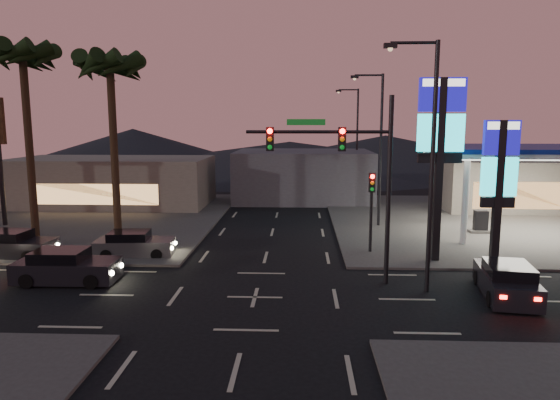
{
  "coord_description": "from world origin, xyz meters",
  "views": [
    {
      "loc": [
        1.81,
        -18.95,
        6.85
      ],
      "look_at": [
        0.75,
        6.03,
        3.0
      ],
      "focal_mm": 32.0,
      "sensor_mm": 36.0,
      "label": 1
    }
  ],
  "objects_px": {
    "gas_station": "(535,153)",
    "car_lane_b_mid": "(12,245)",
    "traffic_signal_mast": "(348,163)",
    "car_lane_b_front": "(134,245)",
    "pylon_sign_tall": "(441,133)",
    "car_lane_a_front": "(66,267)",
    "pylon_sign_short": "(499,171)",
    "suv_station": "(506,281)"
  },
  "relations": [
    {
      "from": "pylon_sign_tall",
      "to": "car_lane_a_front",
      "type": "bearing_deg",
      "value": -166.88
    },
    {
      "from": "gas_station",
      "to": "pylon_sign_short",
      "type": "relative_size",
      "value": 1.74
    },
    {
      "from": "gas_station",
      "to": "car_lane_b_mid",
      "type": "distance_m",
      "value": 30.12
    },
    {
      "from": "traffic_signal_mast",
      "to": "car_lane_a_front",
      "type": "height_order",
      "value": "traffic_signal_mast"
    },
    {
      "from": "suv_station",
      "to": "traffic_signal_mast",
      "type": "bearing_deg",
      "value": 166.4
    },
    {
      "from": "gas_station",
      "to": "car_lane_b_mid",
      "type": "bearing_deg",
      "value": -167.24
    },
    {
      "from": "gas_station",
      "to": "traffic_signal_mast",
      "type": "bearing_deg",
      "value": -140.72
    },
    {
      "from": "pylon_sign_tall",
      "to": "car_lane_a_front",
      "type": "height_order",
      "value": "pylon_sign_tall"
    },
    {
      "from": "gas_station",
      "to": "car_lane_a_front",
      "type": "relative_size",
      "value": 2.73
    },
    {
      "from": "pylon_sign_short",
      "to": "traffic_signal_mast",
      "type": "bearing_deg",
      "value": -160.87
    },
    {
      "from": "pylon_sign_short",
      "to": "car_lane_a_front",
      "type": "bearing_deg",
      "value": -171.39
    },
    {
      "from": "pylon_sign_tall",
      "to": "traffic_signal_mast",
      "type": "height_order",
      "value": "pylon_sign_tall"
    },
    {
      "from": "pylon_sign_short",
      "to": "suv_station",
      "type": "xyz_separation_m",
      "value": [
        -1.01,
        -4.02,
        -4.0
      ]
    },
    {
      "from": "suv_station",
      "to": "car_lane_b_front",
      "type": "bearing_deg",
      "value": 162.16
    },
    {
      "from": "traffic_signal_mast",
      "to": "car_lane_b_front",
      "type": "xyz_separation_m",
      "value": [
        -10.61,
        3.91,
        -4.61
      ]
    },
    {
      "from": "traffic_signal_mast",
      "to": "car_lane_a_front",
      "type": "relative_size",
      "value": 1.79
    },
    {
      "from": "pylon_sign_short",
      "to": "car_lane_a_front",
      "type": "distance_m",
      "value": 20.0
    },
    {
      "from": "pylon_sign_short",
      "to": "gas_station",
      "type": "bearing_deg",
      "value": 56.31
    },
    {
      "from": "pylon_sign_tall",
      "to": "traffic_signal_mast",
      "type": "bearing_deg",
      "value": -143.48
    },
    {
      "from": "car_lane_a_front",
      "to": "car_lane_b_mid",
      "type": "distance_m",
      "value": 6.06
    },
    {
      "from": "gas_station",
      "to": "car_lane_b_mid",
      "type": "relative_size",
      "value": 2.77
    },
    {
      "from": "car_lane_b_front",
      "to": "car_lane_b_mid",
      "type": "distance_m",
      "value": 6.22
    },
    {
      "from": "traffic_signal_mast",
      "to": "suv_station",
      "type": "xyz_separation_m",
      "value": [
        6.23,
        -1.51,
        -4.57
      ]
    },
    {
      "from": "car_lane_a_front",
      "to": "suv_station",
      "type": "distance_m",
      "value": 18.4
    },
    {
      "from": "pylon_sign_short",
      "to": "traffic_signal_mast",
      "type": "distance_m",
      "value": 7.69
    },
    {
      "from": "traffic_signal_mast",
      "to": "car_lane_b_mid",
      "type": "distance_m",
      "value": 17.76
    },
    {
      "from": "pylon_sign_short",
      "to": "car_lane_b_front",
      "type": "height_order",
      "value": "pylon_sign_short"
    },
    {
      "from": "pylon_sign_short",
      "to": "car_lane_a_front",
      "type": "xyz_separation_m",
      "value": [
        -19.38,
        -2.93,
        -3.99
      ]
    },
    {
      "from": "car_lane_b_front",
      "to": "car_lane_a_front",
      "type": "bearing_deg",
      "value": -109.39
    },
    {
      "from": "traffic_signal_mast",
      "to": "suv_station",
      "type": "bearing_deg",
      "value": -13.6
    },
    {
      "from": "car_lane_b_mid",
      "to": "suv_station",
      "type": "relative_size",
      "value": 0.99
    },
    {
      "from": "car_lane_b_mid",
      "to": "suv_station",
      "type": "distance_m",
      "value": 23.57
    },
    {
      "from": "traffic_signal_mast",
      "to": "car_lane_b_front",
      "type": "distance_m",
      "value": 12.21
    },
    {
      "from": "traffic_signal_mast",
      "to": "suv_station",
      "type": "distance_m",
      "value": 7.87
    },
    {
      "from": "pylon_sign_short",
      "to": "car_lane_b_mid",
      "type": "height_order",
      "value": "pylon_sign_short"
    },
    {
      "from": "gas_station",
      "to": "car_lane_b_front",
      "type": "height_order",
      "value": "gas_station"
    },
    {
      "from": "pylon_sign_short",
      "to": "suv_station",
      "type": "distance_m",
      "value": 5.76
    },
    {
      "from": "gas_station",
      "to": "pylon_sign_tall",
      "type": "relative_size",
      "value": 1.36
    },
    {
      "from": "pylon_sign_short",
      "to": "car_lane_a_front",
      "type": "relative_size",
      "value": 1.57
    },
    {
      "from": "gas_station",
      "to": "pylon_sign_tall",
      "type": "distance_m",
      "value": 10.01
    },
    {
      "from": "pylon_sign_short",
      "to": "car_lane_b_front",
      "type": "distance_m",
      "value": 18.36
    },
    {
      "from": "gas_station",
      "to": "car_lane_a_front",
      "type": "distance_m",
      "value": 26.88
    }
  ]
}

